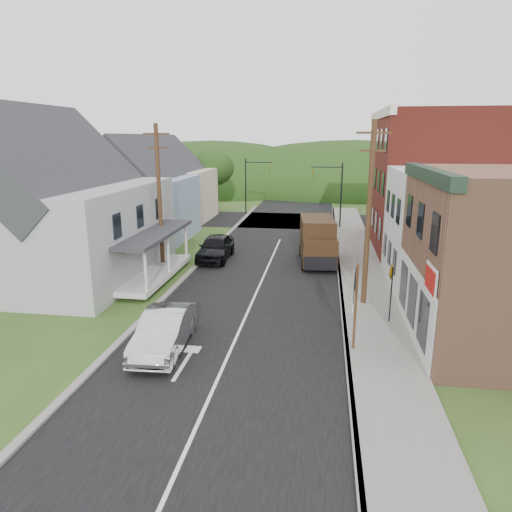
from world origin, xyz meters
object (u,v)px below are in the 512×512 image
at_px(delivery_van, 318,241).
at_px(route_sign_cluster, 355,295).
at_px(silver_sedan, 164,331).
at_px(dark_sedan, 216,248).
at_px(warning_sign, 391,285).

relative_size(delivery_van, route_sign_cluster, 1.61).
relative_size(silver_sedan, route_sign_cluster, 1.39).
distance_m(silver_sedan, dark_sedan, 13.83).
distance_m(dark_sedan, warning_sign, 14.31).
bearing_deg(dark_sedan, route_sign_cluster, -56.76).
height_order(silver_sedan, dark_sedan, dark_sedan).
distance_m(silver_sedan, warning_sign, 10.00).
height_order(silver_sedan, warning_sign, warning_sign).
bearing_deg(route_sign_cluster, silver_sedan, -167.71).
height_order(dark_sedan, delivery_van, delivery_van).
xyz_separation_m(silver_sedan, delivery_van, (5.74, 13.92, 0.72)).
relative_size(silver_sedan, delivery_van, 0.87).
relative_size(dark_sedan, route_sign_cluster, 1.45).
relative_size(delivery_van, warning_sign, 2.04).
distance_m(delivery_van, warning_sign, 10.56).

